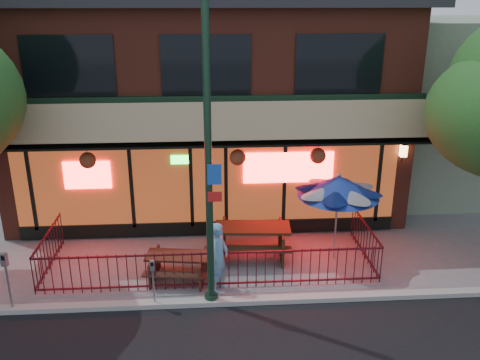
# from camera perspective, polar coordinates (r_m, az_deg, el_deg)

# --- Properties ---
(ground) EXTENTS (80.00, 80.00, 0.00)m
(ground) POSITION_cam_1_polar(r_m,az_deg,el_deg) (12.54, -3.25, -12.50)
(ground) COLOR gray
(ground) RESTS_ON ground
(curb) EXTENTS (80.00, 0.25, 0.12)m
(curb) POSITION_cam_1_polar(r_m,az_deg,el_deg) (12.09, -3.22, -13.53)
(curb) COLOR #999993
(curb) RESTS_ON ground
(restaurant_building) EXTENTS (12.96, 9.49, 8.05)m
(restaurant_building) POSITION_cam_1_polar(r_m,az_deg,el_deg) (17.90, -3.82, 11.49)
(restaurant_building) COLOR maroon
(restaurant_building) RESTS_ON ground
(neighbor_building) EXTENTS (6.00, 7.00, 6.00)m
(neighbor_building) POSITION_cam_1_polar(r_m,az_deg,el_deg) (20.74, 22.24, 8.07)
(neighbor_building) COLOR gray
(neighbor_building) RESTS_ON ground
(patio_fence) EXTENTS (8.44, 2.62, 1.00)m
(patio_fence) POSITION_cam_1_polar(r_m,az_deg,el_deg) (12.65, -3.34, -8.87)
(patio_fence) COLOR #460F18
(patio_fence) RESTS_ON ground
(street_light) EXTENTS (0.43, 0.32, 7.00)m
(street_light) POSITION_cam_1_polar(r_m,az_deg,el_deg) (10.80, -3.53, 0.60)
(street_light) COLOR #163322
(street_light) RESTS_ON ground
(picnic_table_left) EXTENTS (1.74, 1.42, 0.68)m
(picnic_table_left) POSITION_cam_1_polar(r_m,az_deg,el_deg) (12.94, -6.92, -9.24)
(picnic_table_left) COLOR #401F17
(picnic_table_left) RESTS_ON ground
(picnic_table_right) EXTENTS (2.16, 1.72, 0.87)m
(picnic_table_right) POSITION_cam_1_polar(r_m,az_deg,el_deg) (13.90, 1.41, -6.35)
(picnic_table_right) COLOR #332411
(picnic_table_right) RESTS_ON ground
(patio_umbrella) EXTENTS (2.13, 2.13, 2.44)m
(patio_umbrella) POSITION_cam_1_polar(r_m,az_deg,el_deg) (13.43, 10.99, -0.67)
(patio_umbrella) COLOR gray
(patio_umbrella) RESTS_ON ground
(pedestrian) EXTENTS (0.64, 0.76, 1.78)m
(pedestrian) POSITION_cam_1_polar(r_m,az_deg,el_deg) (12.18, -2.40, -8.68)
(pedestrian) COLOR #5F99BF
(pedestrian) RESTS_ON ground
(parking_meter_near) EXTENTS (0.11, 0.10, 1.18)m
(parking_meter_near) POSITION_cam_1_polar(r_m,az_deg,el_deg) (11.79, -9.76, -10.54)
(parking_meter_near) COLOR #9B9FA4
(parking_meter_near) RESTS_ON ground
(parking_meter_far) EXTENTS (0.15, 0.14, 1.47)m
(parking_meter_far) POSITION_cam_1_polar(r_m,az_deg,el_deg) (12.45, -24.75, -9.44)
(parking_meter_far) COLOR #9EA1A7
(parking_meter_far) RESTS_ON ground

